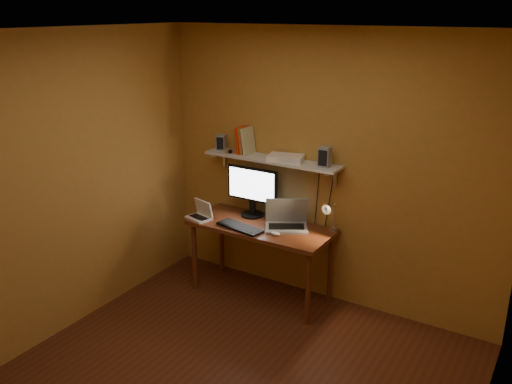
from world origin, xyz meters
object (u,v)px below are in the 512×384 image
Objects in this scene: monitor at (252,189)px; speaker_right at (325,157)px; desk_lamp at (330,214)px; speaker_left at (221,142)px; router at (286,158)px; laptop at (286,220)px; netbook at (201,213)px; desk at (261,233)px; shelf_camera at (231,151)px; wall_shelf at (272,160)px; mouse at (276,234)px; keyboard at (240,227)px.

speaker_right reaches higher than monitor.
speaker_left is at bearing 176.63° from desk_lamp.
desk_lamp is 1.15× the size of router.
monitor is 1.70× the size of router.
laptop is 1.74× the size of netbook.
laptop is (0.23, 0.09, 0.16)m from desk.
desk_lamp is 3.40× the size of shelf_camera.
router is (-0.50, 0.06, 0.44)m from desk_lamp.
speaker_right is 0.56× the size of router.
speaker_right is (0.76, 0.02, 0.44)m from monitor.
laptop is at bearing -175.32° from desk_lamp.
desk is at bearing -90.00° from wall_shelf.
desk_lamp is at bearing 27.76° from netbook.
speaker_left is at bearing 103.07° from netbook.
mouse is (0.01, -0.23, -0.06)m from laptop.
keyboard is 0.37m from mouse.
keyboard is 1.27× the size of desk_lamp.
monitor is 1.16× the size of keyboard.
netbook is 0.48m from keyboard.
netbook is at bearing -167.27° from desk_lamp.
keyboard is at bearing 12.91° from netbook.
laptop is at bearing -165.19° from speaker_right.
mouse is at bearing -75.81° from router.
shelf_camera is (-1.08, -0.01, 0.45)m from desk_lamp.
monitor is at bearing 139.61° from desk.
shelf_camera is at bearing -173.25° from router.
mouse is at bearing -21.09° from shelf_camera.
netbook is 1.30m from desk_lamp.
desk is 0.29m from laptop.
monitor is 0.49m from laptop.
wall_shelf is 16.12× the size of mouse.
wall_shelf is 12.69× the size of shelf_camera.
keyboard is (-0.13, -0.18, 0.10)m from desk.
shelf_camera is (-0.97, -0.08, -0.06)m from speaker_right.
keyboard is at bearing -128.67° from router.
speaker_left reaches higher than shelf_camera.
speaker_left is (-0.46, 0.38, 0.69)m from keyboard.
shelf_camera is at bearing 144.76° from keyboard.
desk_lamp is (0.79, 0.30, 0.20)m from keyboard.
shelf_camera reaches higher than desk_lamp.
router reaches higher than mouse.
mouse is at bearing -54.14° from wall_shelf.
wall_shelf is 0.72m from mouse.
shelf_camera is 0.34× the size of router.
netbook is 2.53× the size of shelf_camera.
monitor reaches higher than desk.
mouse is 0.95m from shelf_camera.
desk_lamp is at bearing 27.94° from mouse.
desk_lamp is at bearing -5.88° from wall_shelf.
keyboard is 0.76m from shelf_camera.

